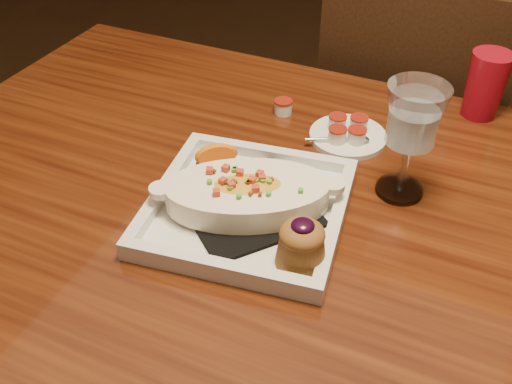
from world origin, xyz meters
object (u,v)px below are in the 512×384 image
at_px(chair_far, 405,140).
at_px(red_tumbler, 485,85).
at_px(table, 329,270).
at_px(plate, 251,203).
at_px(goblet, 413,122).
at_px(saucer, 347,134).

height_order(chair_far, red_tumbler, chair_far).
bearing_deg(table, chair_far, 90.00).
height_order(table, plate, plate).
xyz_separation_m(plate, red_tumbler, (0.26, 0.44, 0.03)).
bearing_deg(plate, red_tumbler, 50.92).
height_order(table, chair_far, chair_far).
relative_size(chair_far, plate, 2.94).
distance_m(chair_far, plate, 0.73).
distance_m(chair_far, red_tumbler, 0.41).
bearing_deg(table, goblet, 59.16).
bearing_deg(plate, saucer, 67.59).
bearing_deg(plate, goblet, 31.32).
bearing_deg(goblet, table, -120.84).
bearing_deg(red_tumbler, chair_far, 122.84).
bearing_deg(red_tumbler, saucer, -137.58).
distance_m(plate, goblet, 0.26).
xyz_separation_m(table, saucer, (-0.05, 0.22, 0.11)).
relative_size(table, goblet, 8.15).
height_order(plate, goblet, goblet).
distance_m(goblet, red_tumbler, 0.30).
bearing_deg(goblet, saucer, 138.27).
bearing_deg(goblet, red_tumbler, 74.33).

